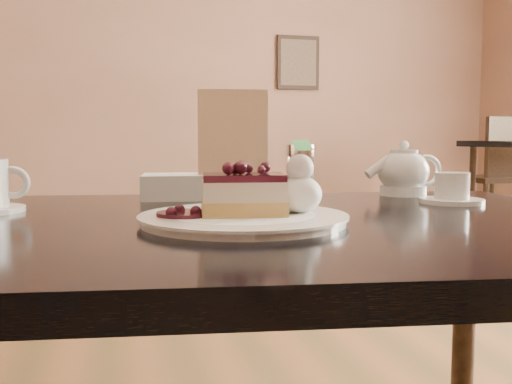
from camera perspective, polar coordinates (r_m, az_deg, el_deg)
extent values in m
cube|color=tan|center=(5.78, -13.43, 12.01)|extent=(8.00, 0.02, 3.00)
cube|color=black|center=(6.07, 4.24, 12.77)|extent=(0.45, 0.03, 0.55)
cube|color=black|center=(0.83, -1.55, -3.98)|extent=(1.23, 0.91, 0.04)
cylinder|color=#3B2C1B|center=(1.37, 19.97, -15.89)|extent=(0.05, 0.05, 0.67)
cylinder|color=white|center=(0.78, -1.27, -2.74)|extent=(0.28, 0.28, 0.01)
cube|color=tan|center=(0.78, -1.27, -1.55)|extent=(0.12, 0.10, 0.02)
cube|color=beige|center=(0.78, -1.28, 0.18)|extent=(0.12, 0.09, 0.03)
cube|color=#360E1B|center=(0.78, -1.28, 1.50)|extent=(0.12, 0.09, 0.01)
ellipsoid|color=white|center=(0.80, 4.41, -0.26)|extent=(0.06, 0.06, 0.05)
cylinder|color=#360E1B|center=(0.77, -7.18, -2.20)|extent=(0.08, 0.08, 0.01)
torus|color=white|center=(0.99, -23.13, 0.86)|extent=(0.05, 0.01, 0.05)
cylinder|color=white|center=(1.09, 18.98, -0.84)|extent=(0.11, 0.11, 0.01)
cylinder|color=white|center=(1.08, 19.02, 0.61)|extent=(0.06, 0.06, 0.05)
ellipsoid|color=white|center=(1.20, 14.53, 1.78)|extent=(0.10, 0.10, 0.09)
cylinder|color=white|center=(1.20, 14.59, 4.17)|extent=(0.06, 0.06, 0.01)
cylinder|color=white|center=(1.17, 11.44, 1.75)|extent=(0.06, 0.02, 0.05)
cube|color=#FEEDCA|center=(1.09, -2.36, 4.73)|extent=(0.13, 0.05, 0.21)
cylinder|color=white|center=(1.14, 4.48, 1.57)|extent=(0.05, 0.05, 0.08)
cylinder|color=silver|center=(1.14, 4.49, 4.16)|extent=(0.06, 0.06, 0.02)
cube|color=white|center=(1.11, -8.38, 0.55)|extent=(0.13, 0.13, 0.05)
cylinder|color=#3B2C1B|center=(4.58, 20.76, -0.47)|extent=(0.05, 0.05, 0.76)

